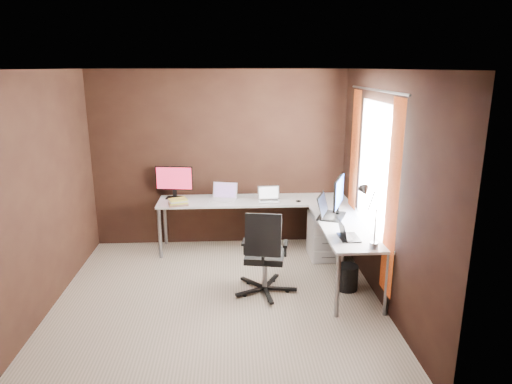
% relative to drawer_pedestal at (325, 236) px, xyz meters
% --- Properties ---
extents(room, '(3.60, 3.60, 2.50)m').
position_rel_drawer_pedestal_xyz_m(room, '(-1.09, -1.08, 0.98)').
color(room, '#BEAA94').
rests_on(room, ground).
extents(desk, '(2.65, 2.25, 0.73)m').
position_rel_drawer_pedestal_xyz_m(desk, '(-0.59, -0.11, 0.38)').
color(desk, white).
rests_on(desk, ground).
extents(drawer_pedestal, '(0.42, 0.50, 0.60)m').
position_rel_drawer_pedestal_xyz_m(drawer_pedestal, '(0.00, 0.00, 0.00)').
color(drawer_pedestal, white).
rests_on(drawer_pedestal, ground).
extents(monitor_left, '(0.52, 0.18, 0.46)m').
position_rel_drawer_pedestal_xyz_m(monitor_left, '(-2.06, 0.49, 0.69)').
color(monitor_left, black).
rests_on(monitor_left, desk).
extents(monitor_right, '(0.25, 0.56, 0.49)m').
position_rel_drawer_pedestal_xyz_m(monitor_right, '(0.06, -0.40, 0.71)').
color(monitor_right, black).
rests_on(monitor_right, desk).
extents(laptop_white, '(0.39, 0.32, 0.23)m').
position_rel_drawer_pedestal_xyz_m(laptop_white, '(-1.37, 0.37, 0.48)').
color(laptop_white, white).
rests_on(laptop_white, desk).
extents(laptop_silver, '(0.31, 0.23, 0.20)m').
position_rel_drawer_pedestal_xyz_m(laptop_silver, '(-0.75, 0.26, 0.48)').
color(laptop_silver, silver).
rests_on(laptop_silver, desk).
extents(laptop_black_big, '(0.44, 0.50, 0.28)m').
position_rel_drawer_pedestal_xyz_m(laptop_black_big, '(-0.07, -0.44, 0.49)').
color(laptop_black_big, black).
rests_on(laptop_black_big, desk).
extents(laptop_black_small, '(0.21, 0.29, 0.20)m').
position_rel_drawer_pedestal_xyz_m(laptop_black_small, '(-0.03, -1.20, 0.47)').
color(laptop_black_small, black).
rests_on(laptop_black_small, desk).
extents(book_stack, '(0.30, 0.27, 0.08)m').
position_rel_drawer_pedestal_xyz_m(book_stack, '(-1.98, 0.16, 0.47)').
color(book_stack, '#9B6B53').
rests_on(book_stack, desk).
extents(mouse_left, '(0.08, 0.05, 0.03)m').
position_rel_drawer_pedestal_xyz_m(mouse_left, '(-1.97, 0.15, 0.45)').
color(mouse_left, black).
rests_on(mouse_left, desk).
extents(mouse_corner, '(0.09, 0.07, 0.03)m').
position_rel_drawer_pedestal_xyz_m(mouse_corner, '(-0.35, 0.19, 0.45)').
color(mouse_corner, black).
rests_on(mouse_corner, desk).
extents(desk_lamp, '(0.20, 0.24, 0.65)m').
position_rel_drawer_pedestal_xyz_m(desk_lamp, '(0.11, -1.43, 0.84)').
color(desk_lamp, slate).
rests_on(desk_lamp, desk).
extents(office_chair, '(0.56, 0.57, 1.01)m').
position_rel_drawer_pedestal_xyz_m(office_chair, '(-0.90, -0.99, -0.01)').
color(office_chair, black).
rests_on(office_chair, ground).
extents(wastebasket, '(0.33, 0.33, 0.29)m').
position_rel_drawer_pedestal_xyz_m(wastebasket, '(0.07, -0.96, -0.15)').
color(wastebasket, black).
rests_on(wastebasket, ground).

